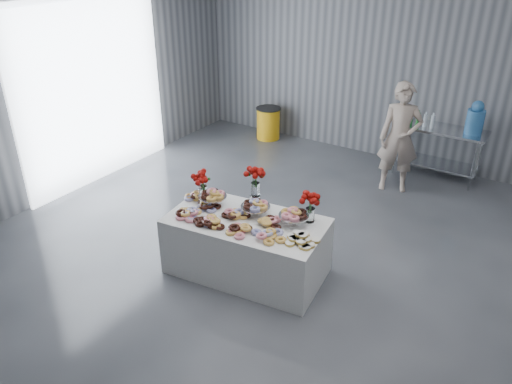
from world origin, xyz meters
TOP-DOWN VIEW (x-y plane):
  - ground at (0.00, 0.00)m, footprint 9.00×9.00m
  - room_walls at (-0.27, 0.07)m, footprint 8.04×9.04m
  - display_table at (-0.25, -0.01)m, footprint 2.01×1.22m
  - prep_table at (0.97, 4.10)m, footprint 1.50×0.60m
  - donut_mounds at (-0.25, -0.06)m, footprint 1.89×1.01m
  - cake_stand_left at (-0.81, 0.07)m, footprint 0.36×0.36m
  - cake_stand_mid at (-0.22, 0.14)m, footprint 0.36×0.36m
  - cake_stand_right at (0.28, 0.20)m, footprint 0.36×0.36m
  - danish_pile at (0.52, -0.07)m, footprint 0.48×0.48m
  - bouquet_left at (-1.02, 0.14)m, footprint 0.26×0.26m
  - bouquet_right at (0.41, 0.37)m, footprint 0.26×0.26m
  - bouquet_center at (-0.34, 0.33)m, footprint 0.26×0.26m
  - water_jug at (1.47, 4.10)m, footprint 0.28×0.28m
  - drink_bottles at (0.65, 4.00)m, footprint 0.54×0.08m
  - person at (0.53, 3.26)m, footprint 0.77×0.64m
  - trash_barrel at (-2.45, 4.10)m, footprint 0.51×0.51m

SIDE VIEW (x-z plane):
  - ground at x=0.00m, z-range 0.00..0.00m
  - trash_barrel at x=-2.45m, z-range 0.00..0.66m
  - display_table at x=-0.25m, z-range 0.00..0.75m
  - prep_table at x=0.97m, z-range 0.17..1.07m
  - donut_mounds at x=-0.25m, z-range 0.75..0.84m
  - danish_pile at x=0.52m, z-range 0.75..0.86m
  - cake_stand_left at x=-0.81m, z-range 0.80..0.98m
  - cake_stand_mid at x=-0.22m, z-range 0.80..0.98m
  - cake_stand_right at x=0.28m, z-range 0.80..0.98m
  - person at x=0.53m, z-range 0.00..1.80m
  - drink_bottles at x=0.65m, z-range 0.90..1.17m
  - bouquet_left at x=-1.02m, z-range 0.84..1.26m
  - bouquet_right at x=0.41m, z-range 0.84..1.26m
  - bouquet_center at x=-0.34m, z-range 0.84..1.41m
  - water_jug at x=1.47m, z-range 0.87..1.43m
  - room_walls at x=-0.27m, z-range 0.63..4.65m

